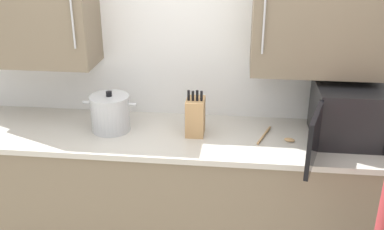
{
  "coord_description": "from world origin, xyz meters",
  "views": [
    {
      "loc": [
        0.42,
        -1.61,
        2.11
      ],
      "look_at": [
        0.15,
        0.82,
        1.07
      ],
      "focal_mm": 41.84,
      "sensor_mm": 36.0,
      "label": 1
    }
  ],
  "objects_px": {
    "microwave_oven": "(353,114)",
    "stock_pot": "(110,113)",
    "wooden_spoon": "(276,137)",
    "knife_block": "(195,116)"
  },
  "relations": [
    {
      "from": "microwave_oven",
      "to": "wooden_spoon",
      "type": "relative_size",
      "value": 3.11
    },
    {
      "from": "stock_pot",
      "to": "knife_block",
      "type": "bearing_deg",
      "value": 0.21
    },
    {
      "from": "microwave_oven",
      "to": "wooden_spoon",
      "type": "height_order",
      "value": "microwave_oven"
    },
    {
      "from": "wooden_spoon",
      "to": "knife_block",
      "type": "xyz_separation_m",
      "value": [
        -0.49,
        0.02,
        0.11
      ]
    },
    {
      "from": "stock_pot",
      "to": "knife_block",
      "type": "relative_size",
      "value": 1.16
    },
    {
      "from": "microwave_oven",
      "to": "stock_pot",
      "type": "bearing_deg",
      "value": -179.0
    },
    {
      "from": "knife_block",
      "to": "microwave_oven",
      "type": "bearing_deg",
      "value": 1.46
    },
    {
      "from": "microwave_oven",
      "to": "stock_pot",
      "type": "relative_size",
      "value": 2.25
    },
    {
      "from": "microwave_oven",
      "to": "knife_block",
      "type": "xyz_separation_m",
      "value": [
        -0.93,
        -0.02,
        -0.05
      ]
    },
    {
      "from": "wooden_spoon",
      "to": "stock_pot",
      "type": "relative_size",
      "value": 0.72
    }
  ]
}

